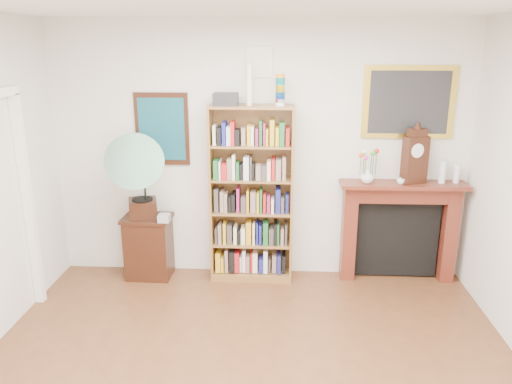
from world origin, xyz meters
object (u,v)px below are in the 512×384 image
Objects in this scene: cd_stack at (164,218)px; bookshelf at (252,185)px; fireplace at (399,222)px; teacup at (401,181)px; bottle_right at (457,174)px; flower_vase at (367,176)px; mantel_clock at (415,157)px; side_cabinet at (149,247)px; gramophone at (136,171)px; bottle_left at (443,172)px.

bookshelf is at bearing 10.61° from cd_stack.
teacup reaches higher than fireplace.
bookshelf is 2.16m from bottle_right.
flower_vase is 0.94m from bottle_right.
mantel_clock is at bearing 2.99° from flower_vase.
mantel_clock reaches higher than side_cabinet.
flower_vase is at bearing -169.27° from fireplace.
gramophone is at bearing -175.74° from fireplace.
flower_vase reaches higher than side_cabinet.
fireplace is (1.61, 0.08, -0.42)m from bookshelf.
flower_vase is (1.22, 0.00, 0.12)m from bookshelf.
cd_stack is 2.72m from mantel_clock.
fireplace is at bearing 4.18° from side_cabinet.
cd_stack is at bearing -30.49° from side_cabinet.
gramophone is 11.84× the size of teacup.
gramophone is (-1.20, -0.15, 0.18)m from bookshelf.
side_cabinet is 0.54× the size of fireplace.
fireplace is at bearing 174.50° from bottle_left.
flower_vase is at bearing 0.42° from bookshelf.
side_cabinet is 3.04m from mantel_clock.
mantel_clock is at bearing -29.16° from fireplace.
bottle_right is at bearing 3.08° from flower_vase.
flower_vase is at bearing 161.05° from mantel_clock.
bookshelf is 9.26× the size of bottle_left.
flower_vase is 0.35m from teacup.
flower_vase reaches higher than cd_stack.
gramophone is 2.77m from teacup.
bookshelf reaches higher than teacup.
bottle_right reaches higher than side_cabinet.
fireplace is 0.75m from mantel_clock.
gramophone is 3.21m from bottle_left.
gramophone is 3.37m from bottle_right.
bottle_left is (0.40, -0.04, 0.58)m from fireplace.
bottle_left reaches higher than bottle_right.
flower_vase is at bearing 175.50° from teacup.
side_cabinet is 5.94× the size of cd_stack.
teacup is (0.34, -0.03, -0.04)m from flower_vase.
bookshelf is at bearing 179.14° from teacup.
bottle_right is (0.55, -0.03, 0.56)m from fireplace.
bookshelf is at bearing -9.44° from gramophone.
teacup is at bearing -172.55° from bottle_right.
mantel_clock reaches higher than cd_stack.
fireplace is 9.11× the size of flower_vase.
flower_vase is (2.37, 0.03, 0.84)m from side_cabinet.
bookshelf is 1.57m from teacup.
bookshelf is 1.67× the size of fireplace.
bottle_left is at bearing 8.46° from teacup.
fireplace is 1.38× the size of gramophone.
teacup is at bearing -113.15° from fireplace.
flower_vase is 1.79× the size of teacup.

